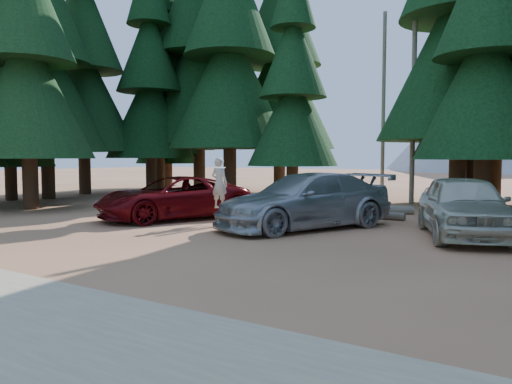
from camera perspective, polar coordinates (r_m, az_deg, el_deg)
ground at (r=13.12m, az=-3.61°, el=-6.10°), size 160.00×160.00×0.00m
forest_belt_north at (r=26.62m, az=15.94°, el=-1.11°), size 36.00×7.00×22.00m
forest_belt_west at (r=27.38m, az=-25.25°, el=-1.20°), size 6.00×22.00×22.00m
snag_front at (r=26.09m, az=17.59°, el=11.97°), size 0.24×0.24×12.00m
snag_back at (r=27.97m, az=14.36°, el=9.41°), size 0.20×0.20×10.00m
mountain_peak at (r=99.70m, az=27.14°, el=9.55°), size 48.00×50.00×28.00m
red_pickup at (r=18.72m, az=-9.44°, el=-0.67°), size 4.62×6.28×1.59m
silver_minivan_center at (r=16.18m, az=5.57°, el=-1.00°), size 4.87×6.66×1.79m
silver_minivan_right at (r=15.49m, az=22.66°, el=-1.47°), size 3.93×5.74×1.81m
frisbee_player at (r=17.31m, az=-4.20°, el=1.04°), size 0.65×0.45×1.76m
log_left at (r=20.70m, az=11.37°, el=-2.00°), size 4.20×2.41×0.33m
log_mid at (r=19.43m, az=11.65°, el=-2.45°), size 3.56×0.42×0.29m
shrub_far_left at (r=21.92m, az=-3.16°, el=-1.23°), size 1.11×1.11×0.61m
shrub_left at (r=21.82m, az=5.08°, el=-1.40°), size 0.92×0.92×0.50m
shrub_center_left at (r=22.50m, az=2.01°, el=-1.13°), size 1.06×1.06×0.58m
shrub_center_right at (r=19.76m, az=13.58°, el=-2.12°), size 0.85×0.85×0.47m
shrub_right at (r=18.18m, az=10.57°, el=-2.46°), size 1.00×1.00×0.55m
shrub_edge_west at (r=25.10m, az=-10.30°, el=-0.82°), size 0.79×0.79×0.44m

